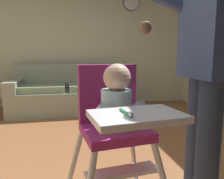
% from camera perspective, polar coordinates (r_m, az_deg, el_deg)
% --- Properties ---
extents(ground, '(6.13, 6.80, 0.10)m').
position_cam_1_polar(ground, '(2.21, -1.88, -19.83)').
color(ground, brown).
extents(wall_far, '(5.33, 0.06, 2.70)m').
position_cam_1_polar(wall_far, '(4.57, -7.97, 12.97)').
color(wall_far, beige).
rests_on(wall_far, ground).
extents(couch, '(1.97, 0.86, 0.86)m').
position_cam_1_polar(couch, '(4.08, -11.54, -0.99)').
color(couch, gray).
rests_on(couch, ground).
extents(high_chair, '(0.67, 0.77, 0.97)m').
position_cam_1_polar(high_chair, '(1.25, 0.78, -6.57)').
color(high_chair, white).
rests_on(high_chair, ground).
extents(adult_standing, '(0.51, 0.51, 1.67)m').
position_cam_1_polar(adult_standing, '(1.40, 23.49, 5.58)').
color(adult_standing, '#2E3E54').
rests_on(adult_standing, ground).
extents(toy_ball, '(0.22, 0.22, 0.22)m').
position_cam_1_polar(toy_ball, '(3.59, 22.66, -6.48)').
color(toy_ball, gold).
rests_on(toy_ball, ground).
extents(wall_clock, '(0.34, 0.04, 0.34)m').
position_cam_1_polar(wall_clock, '(4.82, 5.03, 21.75)').
color(wall_clock, white).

